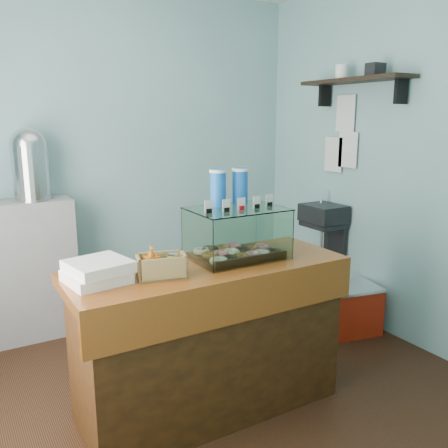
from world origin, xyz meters
TOP-DOWN VIEW (x-y plane):
  - ground at (0.00, 0.00)m, footprint 3.50×3.50m
  - room_shell at (0.03, 0.01)m, footprint 3.54×3.04m
  - counter at (0.00, -0.25)m, footprint 1.60×0.60m
  - back_shelf at (-0.90, 1.32)m, footprint 1.00×0.32m
  - display_case at (0.21, -0.18)m, footprint 0.55×0.40m
  - condiment_crate at (-0.32, -0.31)m, footprint 0.28×0.21m
  - pastry_boxes at (-0.62, -0.22)m, footprint 0.34×0.33m
  - coffee_urn at (-0.67, 1.32)m, footprint 0.30×0.30m
  - red_cooler at (1.48, 0.08)m, footprint 0.51×0.43m

SIDE VIEW (x-z plane):
  - ground at x=0.00m, z-range 0.00..0.00m
  - red_cooler at x=1.48m, z-range 0.00..0.40m
  - counter at x=0.00m, z-range 0.01..0.91m
  - back_shelf at x=-0.90m, z-range 0.00..1.10m
  - pastry_boxes at x=-0.62m, z-range 0.90..1.01m
  - condiment_crate at x=-0.32m, z-range 0.88..1.05m
  - display_case at x=0.21m, z-range 0.80..1.32m
  - coffee_urn at x=-0.67m, z-range 1.11..1.66m
  - room_shell at x=0.03m, z-range 0.30..3.12m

